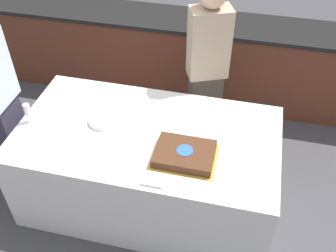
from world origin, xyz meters
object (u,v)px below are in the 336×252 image
(cake, at_px, (185,154))
(wine_glass, at_px, (27,111))
(plate_stack, at_px, (102,121))
(person_cutting_cake, at_px, (207,71))

(cake, xyz_separation_m, wine_glass, (-1.25, 0.10, 0.08))
(wine_glass, bearing_deg, plate_stack, 11.96)
(cake, xyz_separation_m, plate_stack, (-0.70, 0.22, -0.02))
(plate_stack, bearing_deg, wine_glass, -168.04)
(cake, distance_m, plate_stack, 0.73)
(plate_stack, bearing_deg, person_cutting_cake, 46.51)
(cake, height_order, wine_glass, wine_glass)
(cake, relative_size, plate_stack, 2.21)
(wine_glass, xyz_separation_m, person_cutting_cake, (1.25, 0.86, 0.00))
(wine_glass, distance_m, person_cutting_cake, 1.52)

